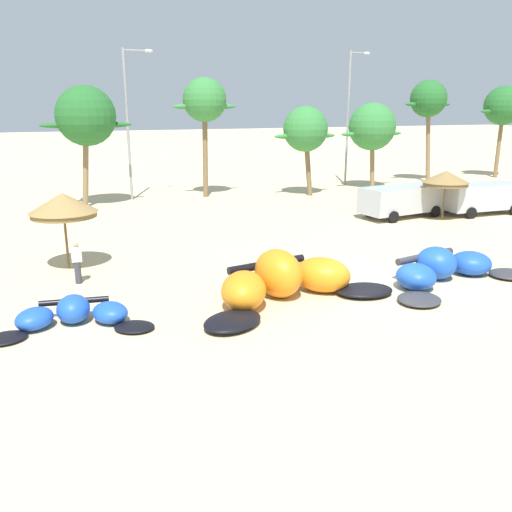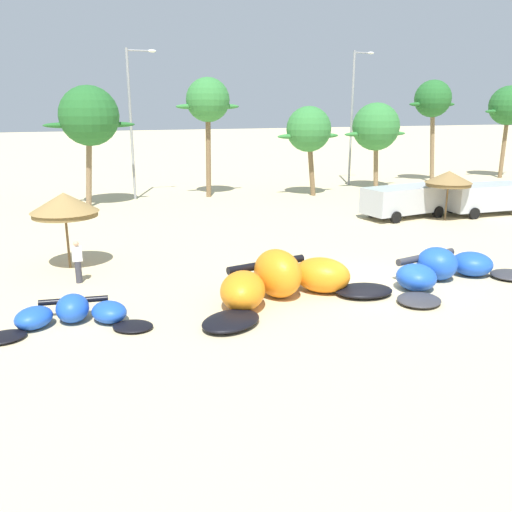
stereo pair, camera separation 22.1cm
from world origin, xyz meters
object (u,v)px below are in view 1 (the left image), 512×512
(kite_left_of_center, at_px, (444,269))
(palm_right, at_px, (504,106))
(person_near_kites, at_px, (77,262))
(lamppost_west, at_px, (130,118))
(kite_left, at_px, (285,282))
(palm_left, at_px, (86,117))
(beach_umbrella_near_van, at_px, (63,205))
(parked_car_second, at_px, (402,199))
(kite_far_left, at_px, (73,315))
(palm_center_right, at_px, (372,127))
(lamppost_west_center, at_px, (350,113))
(beach_umbrella_middle, at_px, (446,178))
(palm_center_left, at_px, (305,130))
(palm_right_of_gap, at_px, (428,100))
(parked_van, at_px, (480,196))
(palm_left_of_gap, at_px, (205,101))

(kite_left_of_center, relative_size, palm_right, 0.86)
(person_near_kites, relative_size, lamppost_west, 0.16)
(kite_left, distance_m, palm_left, 21.82)
(beach_umbrella_near_van, distance_m, parked_car_second, 19.47)
(kite_left, relative_size, palm_left, 0.99)
(kite_far_left, relative_size, beach_umbrella_near_van, 1.61)
(palm_center_right, xyz_separation_m, lamppost_west_center, (-0.57, 2.56, 1.07))
(beach_umbrella_middle, height_order, lamppost_west, lamppost_west)
(beach_umbrella_near_van, xyz_separation_m, palm_center_left, (17.12, 13.14, 2.10))
(palm_center_right, height_order, palm_right_of_gap, palm_right_of_gap)
(palm_center_right, bearing_deg, lamppost_west_center, 102.46)
(beach_umbrella_middle, xyz_separation_m, palm_center_left, (-3.68, 10.76, 2.31))
(beach_umbrella_middle, bearing_deg, parked_van, 11.34)
(kite_left, height_order, parked_car_second, parked_car_second)
(person_near_kites, xyz_separation_m, palm_right, (37.98, 18.29, 5.52))
(kite_far_left, xyz_separation_m, palm_left_of_gap, (10.48, 21.57, 6.36))
(palm_right_of_gap, xyz_separation_m, lamppost_west, (-24.70, -0.03, -1.22))
(lamppost_west, bearing_deg, parked_car_second, -41.04)
(beach_umbrella_near_van, xyz_separation_m, palm_right_of_gap, (29.88, 16.00, 4.21))
(parked_car_second, distance_m, palm_center_left, 10.09)
(palm_left, bearing_deg, lamppost_west, 30.83)
(palm_center_left, bearing_deg, lamppost_west_center, 33.66)
(beach_umbrella_near_van, relative_size, person_near_kites, 1.93)
(kite_far_left, distance_m, kite_left, 6.92)
(beach_umbrella_middle, distance_m, lamppost_west, 20.95)
(parked_car_second, xyz_separation_m, palm_center_left, (-1.89, 9.21, 3.65))
(kite_left_of_center, relative_size, palm_center_right, 1.05)
(beach_umbrella_middle, xyz_separation_m, palm_right_of_gap, (9.08, 13.62, 4.42))
(person_near_kites, xyz_separation_m, lamppost_west_center, (22.75, 19.19, 5.03))
(person_near_kites, bearing_deg, lamppost_west, 74.76)
(beach_umbrella_near_van, distance_m, person_near_kites, 2.82)
(kite_far_left, height_order, parked_van, parked_van)
(kite_left_of_center, height_order, beach_umbrella_middle, beach_umbrella_middle)
(palm_left, distance_m, lamppost_west, 3.48)
(parked_car_second, bearing_deg, parked_van, -9.78)
(beach_umbrella_middle, relative_size, palm_left, 0.37)
(beach_umbrella_middle, relative_size, palm_center_right, 0.43)
(beach_umbrella_near_van, height_order, palm_left, palm_left)
(palm_right, bearing_deg, palm_left, -176.89)
(palm_left, relative_size, lamppost_west, 0.76)
(kite_left, bearing_deg, kite_far_left, 178.08)
(beach_umbrella_middle, distance_m, parked_van, 3.64)
(kite_far_left, distance_m, palm_center_left, 26.39)
(kite_left_of_center, distance_m, beach_umbrella_middle, 12.17)
(parked_car_second, bearing_deg, palm_left_of_gap, 127.52)
(beach_umbrella_near_van, height_order, person_near_kites, beach_umbrella_near_van)
(person_near_kites, distance_m, palm_right_of_gap, 35.27)
(beach_umbrella_middle, height_order, palm_right_of_gap, palm_right_of_gap)
(beach_umbrella_near_van, bearing_deg, parked_van, 7.19)
(palm_right, bearing_deg, palm_center_right, -173.54)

